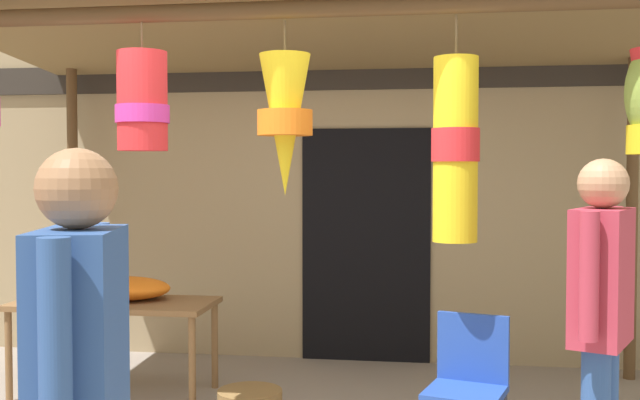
% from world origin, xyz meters
% --- Properties ---
extents(shop_facade, '(10.07, 0.29, 3.95)m').
position_xyz_m(shop_facade, '(0.00, 2.35, 1.97)').
color(shop_facade, '#9E8966').
rests_on(shop_facade, ground_plane).
extents(market_stall_canopy, '(5.14, 2.54, 2.81)m').
position_xyz_m(market_stall_canopy, '(0.16, 0.73, 2.44)').
color(market_stall_canopy, brown).
rests_on(market_stall_canopy, ground_plane).
extents(display_table, '(1.45, 0.65, 0.69)m').
position_xyz_m(display_table, '(-1.40, 0.97, 0.62)').
color(display_table, brown).
rests_on(display_table, ground_plane).
extents(flower_heap_on_table, '(0.68, 0.48, 0.17)m').
position_xyz_m(flower_heap_on_table, '(-1.34, 1.03, 0.77)').
color(flower_heap_on_table, orange).
rests_on(flower_heap_on_table, display_table).
extents(folding_chair, '(0.49, 0.49, 0.84)m').
position_xyz_m(folding_chair, '(1.09, -0.05, 0.50)').
color(folding_chair, '#2347A8').
rests_on(folding_chair, ground_plane).
extents(vendor_in_orange, '(0.36, 0.55, 1.70)m').
position_xyz_m(vendor_in_orange, '(1.66, -0.60, 1.01)').
color(vendor_in_orange, '#2D5193').
rests_on(vendor_in_orange, ground_plane).
extents(passerby_at_right, '(0.31, 0.58, 1.71)m').
position_xyz_m(passerby_at_right, '(-0.12, -2.21, 1.01)').
color(passerby_at_right, silver).
rests_on(passerby_at_right, ground_plane).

